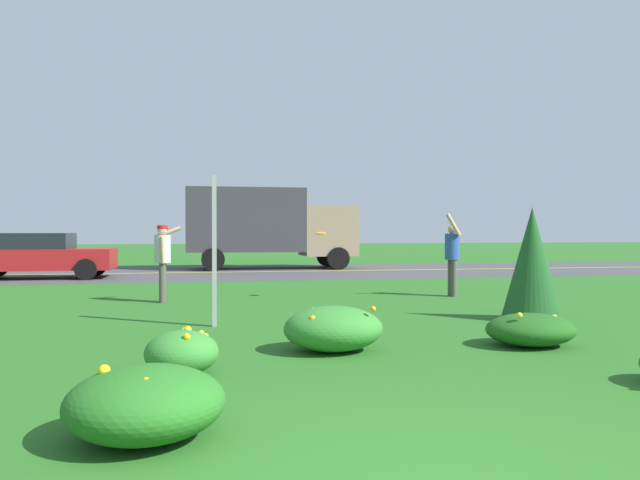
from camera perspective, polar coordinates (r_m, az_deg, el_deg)
The scene contains 14 objects.
ground_plane at distance 12.85m, azimuth -4.63°, elevation -5.92°, with size 120.00×120.00×0.00m, color #26601E.
highway_strip at distance 22.45m, azimuth -7.23°, elevation -3.01°, with size 120.00×8.24×0.01m, color #424244.
highway_center_stripe at distance 22.45m, azimuth -7.23°, elevation -3.00°, with size 120.00×0.16×0.00m, color yellow.
daylily_clump_near_camera at distance 7.67m, azimuth 1.26°, elevation -8.36°, with size 1.26×1.04×0.59m.
daylily_clump_front_right at distance 6.62m, azimuth -12.92°, elevation -10.31°, with size 0.77×0.76×0.49m.
daylily_clump_mid_center at distance 8.50m, azimuth 19.26°, elevation -7.99°, with size 1.19×0.97×0.48m.
daylily_clump_front_center at distance 4.72m, azimuth -16.13°, elevation -14.53°, with size 1.15×1.16×0.54m.
sign_post_near_path at distance 9.71m, azimuth -9.94°, elevation -1.04°, with size 0.07×0.10×2.39m.
evergreen_shrub_side at distance 10.85m, azimuth 19.38°, elevation -2.11°, with size 1.03×1.03×1.93m, color #1E5123.
person_thrower_red_cap_gray_shirt at distance 13.25m, azimuth -14.62°, elevation -1.40°, with size 0.56×0.49×1.64m.
person_catcher_blue_shirt at distance 14.32m, azimuth 12.37°, elevation -1.21°, with size 0.42×0.49×1.93m.
frisbee_orange at distance 13.48m, azimuth 0.11°, elevation 0.64°, with size 0.24×0.24×0.08m.
car_red_center_left at distance 21.18m, azimuth -24.99°, elevation -1.32°, with size 4.50×2.00×1.45m.
box_truck_tan at distance 24.34m, azimuth -4.94°, elevation 1.53°, with size 6.70×2.46×3.20m.
Camera 1 is at (-1.34, -3.02, 1.51)m, focal length 33.90 mm.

